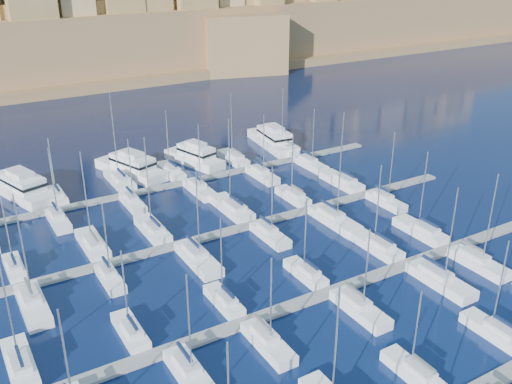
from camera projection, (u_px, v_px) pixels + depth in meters
ground at (280, 254)px, 84.33m from camera, size 600.00×600.00×0.00m
pontoon_mid_near at (330, 292)px, 74.81m from camera, size 84.00×2.00×0.40m
pontoon_mid_far at (247, 226)px, 92.12m from camera, size 84.00×2.00×0.40m
pontoon_far at (190, 181)px, 109.43m from camera, size 84.00×2.00×0.40m
sailboat_3 at (414, 373)px, 60.09m from camera, size 2.34×7.81×10.85m
sailboat_4 at (495, 332)px, 66.37m from camera, size 2.46×8.20×12.80m
sailboat_12 at (20, 364)px, 61.23m from camera, size 2.72×9.06×14.69m
sailboat_13 at (131, 331)px, 66.43m from camera, size 2.33×7.77×11.53m
sailboat_14 at (224, 301)px, 72.08m from camera, size 2.26×7.52×12.40m
sailboat_15 at (306, 273)px, 78.11m from camera, size 2.32×7.73×12.05m
sailboat_16 at (377, 246)px, 85.08m from camera, size 2.82×9.40×13.72m
sailboat_17 at (421, 231)px, 89.53m from camera, size 2.90×9.67×14.01m
sailboat_19 at (190, 374)px, 59.89m from camera, size 2.63×8.77×13.48m
sailboat_20 at (268, 342)px, 64.57m from camera, size 2.54×8.48×12.33m
sailboat_21 at (360, 308)px, 70.56m from camera, size 2.70×9.01×12.33m
sailboat_22 at (440, 280)px, 76.44m from camera, size 3.04×10.13×14.78m
sailboat_23 at (478, 263)px, 80.59m from camera, size 2.78×9.26×14.80m
sailboat_24 at (15, 268)px, 79.38m from camera, size 2.27×7.56×11.89m
sailboat_25 at (93, 244)px, 85.53m from camera, size 2.94×9.80×15.59m
sailboat_26 at (153, 229)px, 89.89m from camera, size 2.88×9.59×16.14m
sailboat_27 at (232, 208)px, 97.14m from camera, size 3.22×10.72×16.65m
sailboat_28 at (293, 196)px, 101.71m from camera, size 2.48×8.26×12.36m
sailboat_29 at (342, 181)px, 107.97m from camera, size 3.06×10.19×14.34m
sailboat_30 at (33, 304)px, 71.28m from camera, size 2.96×9.88×16.45m
sailboat_31 at (110, 278)px, 77.00m from camera, size 2.25×7.52×12.38m
sailboat_32 at (198, 258)px, 81.71m from camera, size 3.12×10.40×14.53m
sailboat_33 at (270, 234)px, 88.43m from camera, size 2.55×8.50×12.48m
sailboat_34 at (334, 219)px, 93.11m from camera, size 3.19×10.63×15.64m
sailboat_35 at (386, 201)px, 99.83m from camera, size 2.46×8.19×13.75m
sailboat_37 at (57, 196)px, 101.96m from camera, size 2.40×8.01×11.65m
sailboat_38 at (120, 180)px, 108.61m from camera, size 3.22×10.73×18.03m
sailboat_39 at (171, 171)px, 112.90m from camera, size 2.82×9.41×13.25m
sailboat_40 at (233, 158)px, 119.62m from camera, size 2.88×9.59×14.87m
sailboat_41 at (283, 149)px, 125.07m from camera, size 2.64×8.78×14.40m
sailboat_43 at (58, 220)px, 93.10m from camera, size 2.53×8.44×13.63m
sailboat_44 at (133, 203)px, 99.19m from camera, size 2.43×8.11×12.80m
sailboat_45 at (199, 189)px, 104.63m from camera, size 2.78×9.27×13.68m
sailboat_46 at (262, 175)px, 111.13m from camera, size 2.68×8.92×13.30m
sailboat_47 at (310, 164)px, 116.52m from camera, size 2.70×9.00×12.70m
motor_yacht_a at (21, 186)px, 103.30m from camera, size 10.65×18.72×5.25m
motor_yacht_b at (131, 166)px, 112.49m from camera, size 10.25×17.37×5.25m
motor_yacht_c at (195, 156)px, 117.89m from camera, size 8.13×15.06×5.25m
motor_yacht_d at (273, 139)px, 128.19m from camera, size 6.99×17.45×5.25m
fortified_city at (40, 28)px, 200.47m from camera, size 460.00×108.95×59.52m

